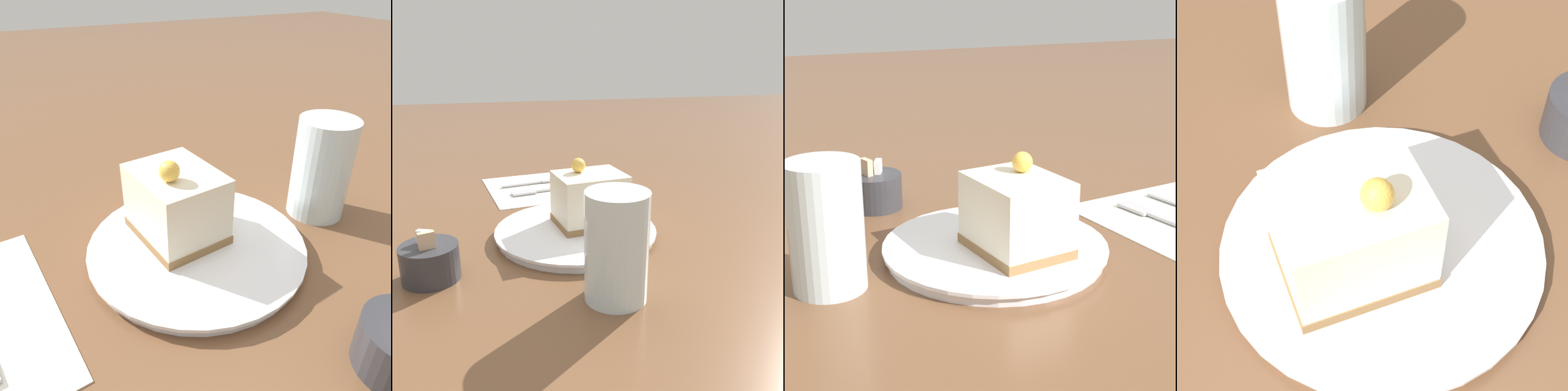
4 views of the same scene
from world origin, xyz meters
TOP-DOWN VIEW (x-y plane):
  - ground_plane at (0.00, 0.00)m, footprint 4.00×4.00m
  - plate at (0.03, -0.00)m, footprint 0.25×0.25m
  - cake_slice at (0.04, -0.03)m, footprint 0.10×0.12m
  - drinking_glass at (-0.16, -0.01)m, footprint 0.08×0.08m

SIDE VIEW (x-z plane):
  - ground_plane at x=0.00m, z-range 0.00..0.00m
  - plate at x=0.03m, z-range 0.00..0.02m
  - cake_slice at x=0.04m, z-range 0.00..0.11m
  - drinking_glass at x=-0.16m, z-range 0.00..0.13m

